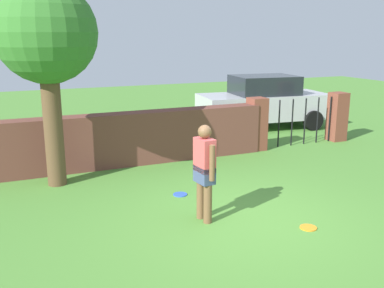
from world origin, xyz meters
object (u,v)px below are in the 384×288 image
object	(u,v)px
car	(264,102)
frisbee_blue	(180,194)
frisbee_orange	(308,228)
person	(204,169)
tree	(46,37)

from	to	relation	value
car	frisbee_blue	xyz separation A→B (m)	(-4.89, -4.80, -0.85)
car	frisbee_orange	xyz separation A→B (m)	(-3.57, -7.01, -0.85)
person	frisbee_orange	world-z (taller)	person
tree	frisbee_orange	size ratio (longest dim) A/B	14.91
person	frisbee_blue	distance (m)	1.55
person	frisbee_orange	distance (m)	1.91
tree	person	world-z (taller)	tree
car	frisbee_blue	size ratio (longest dim) A/B	16.14
tree	car	world-z (taller)	tree
tree	frisbee_orange	distance (m)	5.90
car	person	bearing A→B (deg)	56.84
person	car	world-z (taller)	car
frisbee_orange	person	bearing A→B (deg)	145.80
tree	car	distance (m)	7.97
tree	frisbee_blue	distance (m)	3.96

